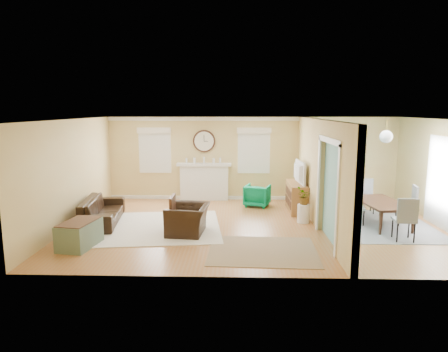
{
  "coord_description": "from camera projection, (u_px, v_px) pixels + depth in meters",
  "views": [
    {
      "loc": [
        -0.51,
        -9.44,
        2.85
      ],
      "look_at": [
        -0.8,
        0.3,
        1.2
      ],
      "focal_mm": 32.0,
      "sensor_mm": 36.0,
      "label": 1
    }
  ],
  "objects": [
    {
      "name": "floor",
      "position": [
        256.0,
        226.0,
        9.76
      ],
      "size": [
        9.0,
        9.0,
        0.0
      ],
      "primitive_type": "plane",
      "color": "#A96733",
      "rests_on": "ground"
    },
    {
      "name": "wall_back",
      "position": [
        252.0,
        159.0,
        12.51
      ],
      "size": [
        9.0,
        0.02,
        2.6
      ],
      "primitive_type": "cube",
      "color": "tan",
      "rests_on": "ground"
    },
    {
      "name": "wall_front",
      "position": [
        266.0,
        203.0,
        6.59
      ],
      "size": [
        9.0,
        0.02,
        2.6
      ],
      "primitive_type": "cube",
      "color": "tan",
      "rests_on": "ground"
    },
    {
      "name": "wall_left",
      "position": [
        72.0,
        173.0,
        9.68
      ],
      "size": [
        0.02,
        6.0,
        2.6
      ],
      "primitive_type": "cube",
      "color": "tan",
      "rests_on": "ground"
    },
    {
      "name": "wall_right",
      "position": [
        448.0,
        175.0,
        9.42
      ],
      "size": [
        0.02,
        6.0,
        2.6
      ],
      "primitive_type": "cube",
      "color": "tan",
      "rests_on": "ground"
    },
    {
      "name": "ceiling",
      "position": [
        258.0,
        119.0,
        9.33
      ],
      "size": [
        9.0,
        6.0,
        0.02
      ],
      "primitive_type": "cube",
      "color": "white",
      "rests_on": "wall_back"
    },
    {
      "name": "partition",
      "position": [
        318.0,
        170.0,
        9.77
      ],
      "size": [
        0.17,
        6.0,
        2.6
      ],
      "color": "tan",
      "rests_on": "ground"
    },
    {
      "name": "fireplace",
      "position": [
        204.0,
        181.0,
        12.55
      ],
      "size": [
        1.7,
        0.3,
        1.17
      ],
      "color": "white",
      "rests_on": "ground"
    },
    {
      "name": "wall_clock",
      "position": [
        204.0,
        141.0,
        12.42
      ],
      "size": [
        0.7,
        0.07,
        0.7
      ],
      "color": "#452416",
      "rests_on": "wall_back"
    },
    {
      "name": "window_left",
      "position": [
        155.0,
        147.0,
        12.49
      ],
      "size": [
        1.05,
        0.13,
        1.42
      ],
      "color": "white",
      "rests_on": "wall_back"
    },
    {
      "name": "window_right",
      "position": [
        254.0,
        147.0,
        12.4
      ],
      "size": [
        1.05,
        0.13,
        1.42
      ],
      "color": "white",
      "rests_on": "wall_back"
    },
    {
      "name": "french_doors",
      "position": [
        445.0,
        183.0,
        9.45
      ],
      "size": [
        0.06,
        1.7,
        2.2
      ],
      "color": "white",
      "rests_on": "ground"
    },
    {
      "name": "pendant",
      "position": [
        386.0,
        137.0,
        9.31
      ],
      "size": [
        0.3,
        0.3,
        0.55
      ],
      "color": "gold",
      "rests_on": "ceiling"
    },
    {
      "name": "rug_cream",
      "position": [
        152.0,
        227.0,
        9.69
      ],
      "size": [
        3.55,
        3.17,
        0.02
      ],
      "primitive_type": "cube",
      "rotation": [
        0.0,
        0.0,
        0.12
      ],
      "color": "beige",
      "rests_on": "floor"
    },
    {
      "name": "rug_jute",
      "position": [
        263.0,
        251.0,
        8.08
      ],
      "size": [
        2.24,
        1.86,
        0.01
      ],
      "primitive_type": "cube",
      "rotation": [
        0.0,
        0.0,
        -0.04
      ],
      "color": "#A0855E",
      "rests_on": "floor"
    },
    {
      "name": "rug_grey",
      "position": [
        381.0,
        225.0,
        9.89
      ],
      "size": [
        2.35,
        2.93,
        0.01
      ],
      "primitive_type": "cube",
      "color": "gray",
      "rests_on": "floor"
    },
    {
      "name": "sofa",
      "position": [
        102.0,
        211.0,
        10.04
      ],
      "size": [
        1.12,
        2.24,
        0.63
      ],
      "primitive_type": "imported",
      "rotation": [
        0.0,
        0.0,
        1.71
      ],
      "color": "black",
      "rests_on": "floor"
    },
    {
      "name": "eames_chair",
      "position": [
        188.0,
        219.0,
        9.16
      ],
      "size": [
        0.99,
        1.11,
        0.67
      ],
      "primitive_type": "imported",
      "rotation": [
        0.0,
        0.0,
        -1.66
      ],
      "color": "black",
      "rests_on": "floor"
    },
    {
      "name": "green_chair",
      "position": [
        257.0,
        195.0,
        11.77
      ],
      "size": [
        0.86,
        0.87,
        0.64
      ],
      "primitive_type": "imported",
      "rotation": [
        0.0,
        0.0,
        2.84
      ],
      "color": "#087047",
      "rests_on": "floor"
    },
    {
      "name": "trunk",
      "position": [
        80.0,
        234.0,
        8.28
      ],
      "size": [
        0.73,
        1.04,
        0.55
      ],
      "color": "#5D735D",
      "rests_on": "floor"
    },
    {
      "name": "credenza",
      "position": [
        296.0,
        197.0,
        11.2
      ],
      "size": [
        0.46,
        1.36,
        0.8
      ],
      "color": "olive",
      "rests_on": "floor"
    },
    {
      "name": "tv",
      "position": [
        296.0,
        172.0,
        11.08
      ],
      "size": [
        0.21,
        1.08,
        0.62
      ],
      "primitive_type": "imported",
      "rotation": [
        0.0,
        0.0,
        1.64
      ],
      "color": "black",
      "rests_on": "credenza"
    },
    {
      "name": "garden_stool",
      "position": [
        304.0,
        214.0,
        10.08
      ],
      "size": [
        0.31,
        0.31,
        0.46
      ],
      "primitive_type": "cylinder",
      "color": "white",
      "rests_on": "floor"
    },
    {
      "name": "potted_plant",
      "position": [
        304.0,
        196.0,
        10.0
      ],
      "size": [
        0.47,
        0.5,
        0.44
      ],
      "primitive_type": "imported",
      "rotation": [
        0.0,
        0.0,
        4.31
      ],
      "color": "#337F33",
      "rests_on": "garden_stool"
    },
    {
      "name": "dining_table",
      "position": [
        382.0,
        213.0,
        9.84
      ],
      "size": [
        1.16,
        1.81,
        0.6
      ],
      "primitive_type": "imported",
      "rotation": [
        0.0,
        0.0,
        1.7
      ],
      "color": "#452416",
      "rests_on": "floor"
    },
    {
      "name": "dining_chair_n",
      "position": [
        367.0,
        193.0,
        10.96
      ],
      "size": [
        0.44,
        0.44,
        0.93
      ],
      "color": "gray",
      "rests_on": "floor"
    },
    {
      "name": "dining_chair_s",
      "position": [
        404.0,
        215.0,
        8.63
      ],
      "size": [
        0.47,
        0.47,
        0.98
      ],
      "color": "gray",
      "rests_on": "floor"
    },
    {
      "name": "dining_chair_w",
      "position": [
        357.0,
        204.0,
        9.89
      ],
      "size": [
        0.45,
        0.45,
        0.89
      ],
      "color": "white",
      "rests_on": "floor"
    },
    {
      "name": "dining_chair_e",
      "position": [
        406.0,
        202.0,
        9.81
      ],
      "size": [
        0.51,
        0.51,
        1.0
      ],
      "color": "gray",
      "rests_on": "floor"
    }
  ]
}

